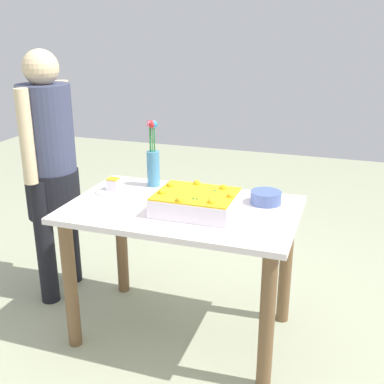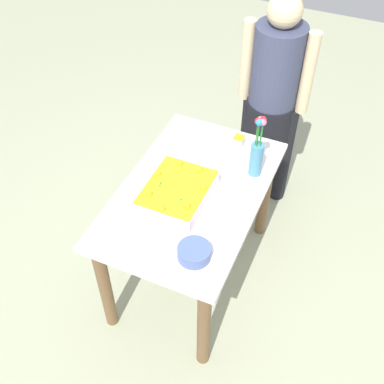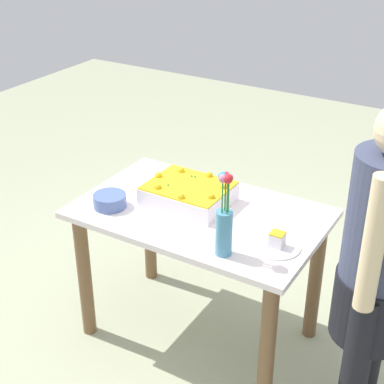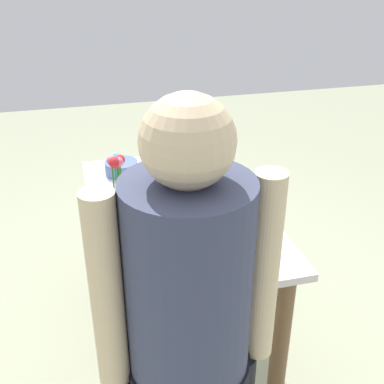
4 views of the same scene
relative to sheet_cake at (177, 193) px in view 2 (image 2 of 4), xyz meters
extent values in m
plane|color=#A0A686|center=(-0.09, 0.04, -0.79)|extent=(8.00, 8.00, 0.00)
cube|color=white|center=(-0.09, 0.04, -0.07)|extent=(1.16, 0.73, 0.03)
cylinder|color=brown|center=(-0.59, -0.25, -0.44)|extent=(0.07, 0.07, 0.71)
cylinder|color=brown|center=(0.42, -0.25, -0.44)|extent=(0.07, 0.07, 0.71)
cylinder|color=brown|center=(-0.59, 0.33, -0.44)|extent=(0.07, 0.07, 0.71)
cylinder|color=brown|center=(0.42, 0.33, -0.44)|extent=(0.07, 0.07, 0.71)
cube|color=white|center=(0.00, 0.00, -0.01)|extent=(0.39, 0.31, 0.09)
cube|color=yellow|center=(0.00, 0.00, 0.04)|extent=(0.38, 0.31, 0.01)
sphere|color=yellow|center=(0.17, 0.00, 0.05)|extent=(0.04, 0.04, 0.04)
sphere|color=yellow|center=(0.11, 0.11, 0.05)|extent=(0.04, 0.04, 0.04)
sphere|color=yellow|center=(-0.04, 0.13, 0.05)|extent=(0.04, 0.04, 0.04)
sphere|color=yellow|center=(-0.16, 0.06, 0.05)|extent=(0.04, 0.04, 0.04)
sphere|color=yellow|center=(-0.16, -0.06, 0.05)|extent=(0.04, 0.04, 0.04)
sphere|color=yellow|center=(-0.04, -0.13, 0.05)|extent=(0.04, 0.04, 0.04)
sphere|color=yellow|center=(0.11, -0.10, 0.05)|extent=(0.04, 0.04, 0.04)
cone|color=#2D8438|center=(0.01, -0.08, 0.05)|extent=(0.02, 0.02, 0.02)
cone|color=#2D8438|center=(0.03, -0.08, 0.05)|extent=(0.02, 0.02, 0.02)
cone|color=#2D8438|center=(0.08, 0.06, 0.05)|extent=(0.02, 0.02, 0.02)
cylinder|color=white|center=(-0.53, 0.15, -0.05)|extent=(0.20, 0.20, 0.01)
cube|color=white|center=(-0.53, 0.15, -0.01)|extent=(0.06, 0.06, 0.06)
cube|color=gold|center=(-0.53, 0.15, 0.02)|extent=(0.06, 0.06, 0.01)
cube|color=silver|center=(-0.48, -0.13, -0.05)|extent=(0.13, 0.16, 0.00)
cylinder|color=teal|center=(-0.35, 0.30, 0.05)|extent=(0.07, 0.07, 0.20)
cylinder|color=#2D8438|center=(-0.34, 0.30, 0.23)|extent=(0.01, 0.01, 0.15)
sphere|color=#2D86C2|center=(-0.34, 0.30, 0.30)|extent=(0.04, 0.04, 0.04)
cylinder|color=#2D8438|center=(-0.35, 0.32, 0.23)|extent=(0.01, 0.01, 0.15)
sphere|color=#CE6E91|center=(-0.35, 0.32, 0.30)|extent=(0.03, 0.03, 0.03)
cylinder|color=#2D8438|center=(-0.37, 0.31, 0.23)|extent=(0.01, 0.01, 0.15)
sphere|color=red|center=(-0.37, 0.31, 0.30)|extent=(0.04, 0.04, 0.04)
cylinder|color=#2D8438|center=(-0.37, 0.30, 0.23)|extent=(0.01, 0.01, 0.15)
sphere|color=#E6688B|center=(-0.37, 0.30, 0.30)|extent=(0.03, 0.03, 0.03)
cylinder|color=#2D8438|center=(-0.35, 0.29, 0.23)|extent=(0.01, 0.01, 0.15)
sphere|color=red|center=(-0.35, 0.29, 0.30)|extent=(0.04, 0.04, 0.04)
cylinder|color=#4F66A1|center=(0.30, 0.23, -0.02)|extent=(0.16, 0.16, 0.06)
cylinder|color=black|center=(-0.97, 0.08, -0.40)|extent=(0.11, 0.11, 0.78)
cylinder|color=black|center=(-0.97, 0.34, -0.40)|extent=(0.11, 0.11, 0.78)
cylinder|color=black|center=(-0.97, 0.21, -0.13)|extent=(0.31, 0.32, 0.28)
cylinder|color=#39405A|center=(-0.97, 0.21, 0.25)|extent=(0.30, 0.30, 0.52)
sphere|color=beige|center=(-0.97, 0.21, 0.60)|extent=(0.20, 0.20, 0.20)
cylinder|color=beige|center=(-0.97, 0.02, 0.25)|extent=(0.08, 0.08, 0.52)
cylinder|color=beige|center=(-0.97, 0.40, 0.25)|extent=(0.08, 0.08, 0.52)
camera|label=1|loc=(0.69, -2.09, 0.83)|focal=45.00mm
camera|label=2|loc=(1.55, 0.76, 1.77)|focal=45.00mm
camera|label=3|loc=(-1.30, 2.14, 1.33)|focal=55.00mm
camera|label=4|loc=(-1.84, 0.42, 0.95)|focal=45.00mm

